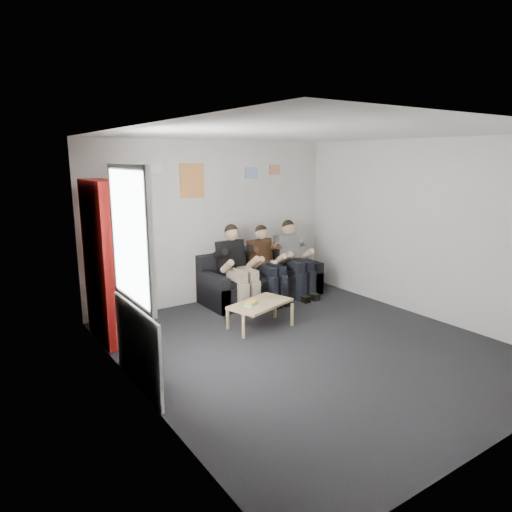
{
  "coord_description": "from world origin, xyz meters",
  "views": [
    {
      "loc": [
        -3.7,
        -4.24,
        2.42
      ],
      "look_at": [
        0.04,
        1.3,
        0.97
      ],
      "focal_mm": 32.0,
      "sensor_mm": 36.0,
      "label": 1
    }
  ],
  "objects_px": {
    "coffee_table": "(260,306)",
    "person_right": "(294,259)",
    "person_middle": "(267,264)",
    "bookshelf": "(107,262)",
    "sofa": "(260,281)",
    "person_left": "(238,267)"
  },
  "relations": [
    {
      "from": "coffee_table",
      "to": "person_left",
      "type": "relative_size",
      "value": 0.69
    },
    {
      "from": "coffee_table",
      "to": "person_right",
      "type": "bearing_deg",
      "value": 35.03
    },
    {
      "from": "bookshelf",
      "to": "person_middle",
      "type": "height_order",
      "value": "bookshelf"
    },
    {
      "from": "bookshelf",
      "to": "person_middle",
      "type": "relative_size",
      "value": 1.65
    },
    {
      "from": "bookshelf",
      "to": "person_right",
      "type": "relative_size",
      "value": 1.6
    },
    {
      "from": "bookshelf",
      "to": "person_left",
      "type": "bearing_deg",
      "value": 3.86
    },
    {
      "from": "coffee_table",
      "to": "person_right",
      "type": "xyz_separation_m",
      "value": [
        1.41,
        0.99,
        0.33
      ]
    },
    {
      "from": "person_left",
      "to": "person_middle",
      "type": "relative_size",
      "value": 1.04
    },
    {
      "from": "coffee_table",
      "to": "person_left",
      "type": "height_order",
      "value": "person_left"
    },
    {
      "from": "bookshelf",
      "to": "person_middle",
      "type": "distance_m",
      "value": 2.78
    },
    {
      "from": "person_middle",
      "to": "person_right",
      "type": "relative_size",
      "value": 0.97
    },
    {
      "from": "person_left",
      "to": "person_right",
      "type": "distance_m",
      "value": 1.18
    },
    {
      "from": "person_left",
      "to": "person_right",
      "type": "relative_size",
      "value": 1.01
    },
    {
      "from": "bookshelf",
      "to": "sofa",
      "type": "bearing_deg",
      "value": 6.89
    },
    {
      "from": "bookshelf",
      "to": "coffee_table",
      "type": "height_order",
      "value": "bookshelf"
    },
    {
      "from": "sofa",
      "to": "coffee_table",
      "type": "bearing_deg",
      "value": -124.65
    },
    {
      "from": "sofa",
      "to": "person_middle",
      "type": "bearing_deg",
      "value": -90.0
    },
    {
      "from": "coffee_table",
      "to": "person_middle",
      "type": "distance_m",
      "value": 1.32
    },
    {
      "from": "person_middle",
      "to": "person_right",
      "type": "distance_m",
      "value": 0.59
    },
    {
      "from": "person_left",
      "to": "person_middle",
      "type": "height_order",
      "value": "person_left"
    },
    {
      "from": "person_middle",
      "to": "person_right",
      "type": "bearing_deg",
      "value": -9.23
    },
    {
      "from": "person_middle",
      "to": "person_right",
      "type": "xyz_separation_m",
      "value": [
        0.59,
        -0.0,
        0.01
      ]
    }
  ]
}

